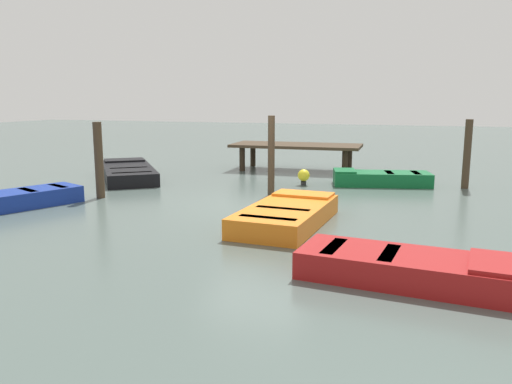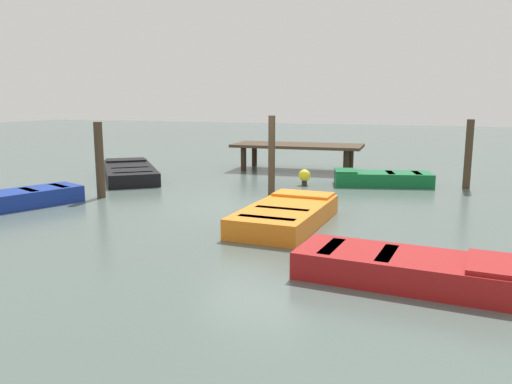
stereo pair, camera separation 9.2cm
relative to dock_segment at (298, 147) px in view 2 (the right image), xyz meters
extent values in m
plane|color=#4C5B56|center=(0.64, -6.35, -0.84)|extent=(80.00, 80.00, 0.00)
cube|color=#423323|center=(0.00, 0.00, 0.06)|extent=(4.64, 2.07, 0.10)
cylinder|color=#2E2318|center=(1.80, 0.73, -0.41)|extent=(0.20, 0.20, 0.85)
cylinder|color=#2E2318|center=(1.85, -0.59, -0.41)|extent=(0.20, 0.20, 0.85)
cylinder|color=#2E2318|center=(-1.85, 0.59, -0.41)|extent=(0.20, 0.20, 0.85)
cylinder|color=#2E2318|center=(-1.80, -0.73, -0.41)|extent=(0.20, 0.20, 0.85)
cube|color=orange|center=(1.82, -7.90, -0.64)|extent=(1.60, 3.21, 0.40)
cube|color=black|center=(1.82, -7.90, -0.50)|extent=(1.26, 2.72, 0.04)
cube|color=orange|center=(1.89, -6.67, -0.41)|extent=(1.33, 0.76, 0.06)
cube|color=black|center=(1.81, -8.13, -0.46)|extent=(1.13, 0.26, 0.04)
cube|color=black|center=(1.77, -9.00, -0.46)|extent=(1.13, 0.26, 0.04)
cube|color=navy|center=(-4.67, -8.29, -0.64)|extent=(2.04, 2.97, 0.40)
cube|color=silver|center=(-4.67, -8.29, -0.50)|extent=(1.67, 2.50, 0.04)
cube|color=#A4A49F|center=(-4.59, -8.10, -0.46)|extent=(0.81, 0.50, 0.04)
cube|color=#A4A49F|center=(-4.29, -7.39, -0.46)|extent=(0.81, 0.50, 0.04)
cube|color=black|center=(-4.67, -3.62, -0.64)|extent=(3.59, 4.06, 0.40)
cube|color=gray|center=(-4.67, -3.62, -0.50)|extent=(2.97, 3.39, 0.04)
cube|color=black|center=(-5.61, -2.39, -0.41)|extent=(1.59, 1.51, 0.06)
cube|color=#776E5D|center=(-4.49, -3.86, -0.46)|extent=(1.04, 0.86, 0.04)
cube|color=#776E5D|center=(-3.82, -4.73, -0.46)|extent=(1.04, 0.86, 0.04)
cube|color=maroon|center=(4.30, -10.54, -0.64)|extent=(3.07, 1.43, 0.40)
cube|color=black|center=(4.30, -10.54, -0.50)|extent=(2.60, 1.14, 0.04)
cube|color=maroon|center=(5.45, -10.65, -0.41)|extent=(0.75, 1.10, 0.06)
cube|color=black|center=(4.07, -10.52, -0.46)|extent=(0.28, 0.92, 0.04)
cube|color=black|center=(3.26, -10.44, -0.46)|extent=(0.28, 0.92, 0.04)
cube|color=#0F602D|center=(3.23, -2.29, -0.64)|extent=(2.99, 1.68, 0.40)
cube|color=orange|center=(3.23, -2.29, -0.50)|extent=(2.52, 1.36, 0.04)
cube|color=#0F602D|center=(2.16, -2.56, -0.41)|extent=(0.83, 1.06, 0.06)
cube|color=#B06E1E|center=(3.43, -2.24, -0.46)|extent=(0.39, 0.84, 0.04)
cube|color=#B06E1E|center=(4.19, -2.06, -0.46)|extent=(0.39, 0.84, 0.04)
cylinder|color=#423323|center=(5.56, -2.03, 0.16)|extent=(0.21, 0.21, 1.99)
cylinder|color=#423323|center=(0.57, -4.89, 0.23)|extent=(0.18, 0.18, 2.13)
cylinder|color=#423323|center=(-3.57, -6.65, 0.15)|extent=(0.22, 0.22, 1.98)
cylinder|color=#262626|center=(1.01, -3.02, -0.78)|extent=(0.16, 0.16, 0.12)
sphere|color=yellow|center=(1.01, -3.02, -0.54)|extent=(0.36, 0.36, 0.36)
camera|label=1|loc=(4.53, -17.78, 1.74)|focal=35.83mm
camera|label=2|loc=(4.61, -17.75, 1.74)|focal=35.83mm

